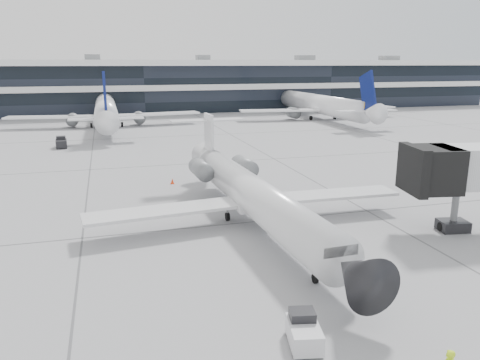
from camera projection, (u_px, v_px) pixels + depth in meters
name	position (u px, v px, depth m)	size (l,w,h in m)	color
ground	(237.00, 223.00, 31.78)	(220.00, 220.00, 0.00)	gray
terminal	(140.00, 88.00, 107.01)	(170.00, 22.00, 10.00)	black
bg_jet_center	(107.00, 126.00, 80.92)	(32.00, 40.00, 9.60)	white
bg_jet_right	(318.00, 118.00, 91.61)	(32.00, 40.00, 9.60)	white
regional_jet	(251.00, 193.00, 31.32)	(21.90, 27.30, 6.31)	silver
baggage_tug	(304.00, 332.00, 18.01)	(1.52, 2.14, 1.24)	silver
traffic_cone	(172.00, 181.00, 42.14)	(0.36, 0.36, 0.50)	#F4380C
far_tug	(61.00, 143.00, 59.87)	(1.51, 2.36, 1.44)	black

